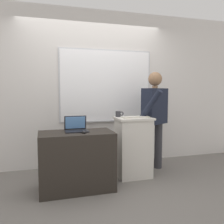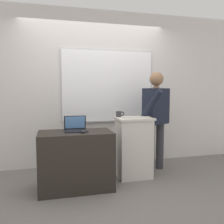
{
  "view_description": "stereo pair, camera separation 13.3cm",
  "coord_description": "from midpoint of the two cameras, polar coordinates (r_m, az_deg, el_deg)",
  "views": [
    {
      "loc": [
        -0.85,
        -2.9,
        1.33
      ],
      "look_at": [
        0.12,
        0.41,
        1.02
      ],
      "focal_mm": 38.0,
      "sensor_mm": 36.0,
      "label": 1
    },
    {
      "loc": [
        -0.72,
        -2.93,
        1.33
      ],
      "look_at": [
        0.12,
        0.41,
        1.02
      ],
      "focal_mm": 38.0,
      "sensor_mm": 36.0,
      "label": 2
    }
  ],
  "objects": [
    {
      "name": "laptop",
      "position": [
        3.28,
        -9.82,
        -3.57
      ],
      "size": [
        0.31,
        0.25,
        0.2
      ],
      "color": "black",
      "rests_on": "side_desk"
    },
    {
      "name": "person_presenter",
      "position": [
        3.96,
        9.3,
        -0.36
      ],
      "size": [
        0.62,
        0.7,
        1.63
      ],
      "rotation": [
        0.0,
        0.0,
        0.51
      ],
      "color": "#333338",
      "rests_on": "ground_plane"
    },
    {
      "name": "coffee_mug",
      "position": [
        3.69,
        0.54,
        -0.47
      ],
      "size": [
        0.13,
        0.08,
        0.09
      ],
      "color": "#333338",
      "rests_on": "lectern_podium"
    },
    {
      "name": "side_desk",
      "position": [
        3.29,
        -9.68,
        -11.48
      ],
      "size": [
        0.98,
        0.54,
        0.78
      ],
      "color": "#28231E",
      "rests_on": "ground_plane"
    },
    {
      "name": "ground_plane",
      "position": [
        3.3,
        -1.14,
        -18.59
      ],
      "size": [
        30.0,
        30.0,
        0.0
      ],
      "primitive_type": "plane",
      "color": "slate"
    },
    {
      "name": "back_wall",
      "position": [
        4.27,
        -5.56,
        5.65
      ],
      "size": [
        6.4,
        0.17,
        2.73
      ],
      "color": "silver",
      "rests_on": "ground_plane"
    },
    {
      "name": "computer_mouse_by_laptop",
      "position": [
        3.1,
        -7.98,
        -4.76
      ],
      "size": [
        0.06,
        0.1,
        0.03
      ],
      "color": "black",
      "rests_on": "side_desk"
    },
    {
      "name": "wireless_keyboard",
      "position": [
        3.57,
        4.69,
        -1.25
      ],
      "size": [
        0.41,
        0.11,
        0.02
      ],
      "color": "beige",
      "rests_on": "lectern_podium"
    },
    {
      "name": "lectern_podium",
      "position": [
        3.7,
        4.12,
        -8.39
      ],
      "size": [
        0.54,
        0.43,
        0.92
      ],
      "color": "beige",
      "rests_on": "ground_plane"
    }
  ]
}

